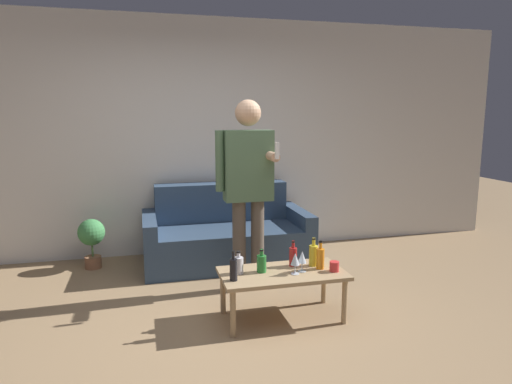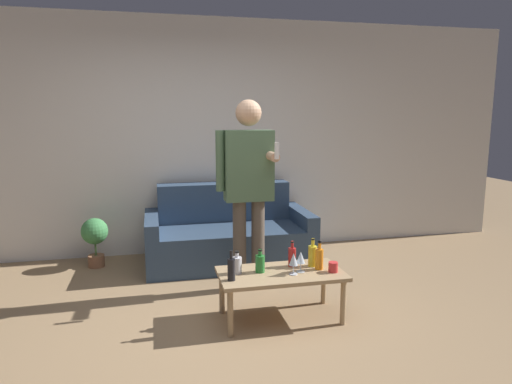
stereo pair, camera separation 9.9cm
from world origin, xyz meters
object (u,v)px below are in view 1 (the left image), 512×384
at_px(bottle_orange, 293,256).
at_px(person_standing_front, 248,180).
at_px(couch, 226,235).
at_px(coffee_table, 282,277).

bearing_deg(bottle_orange, person_standing_front, 113.65).
relative_size(couch, person_standing_front, 1.02).
xyz_separation_m(coffee_table, person_standing_front, (-0.12, 0.68, 0.69)).
xyz_separation_m(bottle_orange, person_standing_front, (-0.25, 0.57, 0.56)).
height_order(coffee_table, bottle_orange, bottle_orange).
distance_m(couch, bottle_orange, 1.47).
relative_size(coffee_table, bottle_orange, 4.67).
bearing_deg(person_standing_front, couch, 93.48).
height_order(couch, bottle_orange, couch).
height_order(couch, person_standing_front, person_standing_front).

